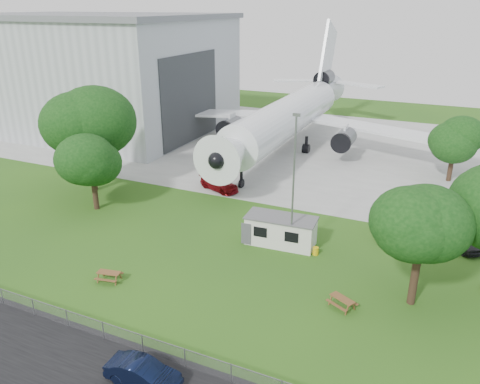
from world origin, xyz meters
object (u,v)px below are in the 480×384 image
at_px(hangar, 92,71).
at_px(site_cabin, 281,231).
at_px(airliner, 291,114).
at_px(picnic_east, 342,307).
at_px(car_centre_sedan, 143,373).
at_px(picnic_west, 110,281).

distance_m(hangar, site_cabin, 53.92).
distance_m(airliner, picnic_east, 39.53).
height_order(airliner, site_cabin, airliner).
bearing_deg(hangar, airliner, -0.22).
relative_size(hangar, site_cabin, 6.29).
xyz_separation_m(hangar, car_centre_sedan, (43.50, -47.60, -8.69)).
bearing_deg(picnic_west, car_centre_sedan, -52.75).
bearing_deg(site_cabin, picnic_east, -44.86).
xyz_separation_m(hangar, airliner, (35.97, -0.14, -4.14)).
distance_m(picnic_west, picnic_east, 17.64).
height_order(airliner, picnic_west, airliner).
distance_m(picnic_east, car_centre_sedan, 14.53).
bearing_deg(car_centre_sedan, hangar, 40.27).
relative_size(hangar, car_centre_sedan, 9.82).
bearing_deg(airliner, car_centre_sedan, -80.98).
relative_size(site_cabin, car_centre_sedan, 1.56).
relative_size(picnic_west, car_centre_sedan, 0.41).
distance_m(hangar, picnic_west, 53.83).
relative_size(airliner, picnic_east, 26.52).
bearing_deg(car_centre_sedan, picnic_east, -38.21).
bearing_deg(site_cabin, airliner, 107.32).
bearing_deg(picnic_east, site_cabin, 162.51).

